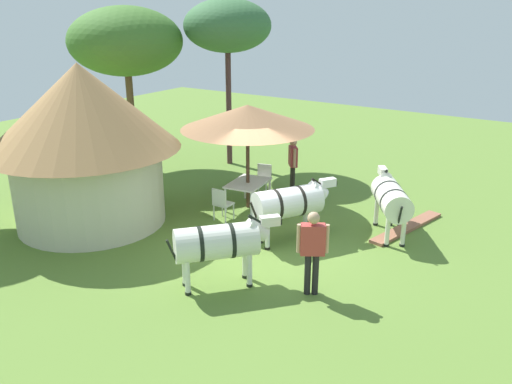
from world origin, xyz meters
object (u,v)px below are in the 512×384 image
Objects in this scene: patio_chair_near_hut at (263,177)px; patio_dining_table at (248,185)px; zebra_by_umbrella at (391,198)px; shade_umbrella at (248,117)px; zebra_nearest_camera at (289,203)px; zebra_toward_hut at (219,242)px; patio_chair_east_end at (222,202)px; guest_beside_umbrella at (293,160)px; acacia_tree_left_background at (126,42)px; standing_watcher at (313,246)px; acacia_tree_far_lawn at (227,26)px; thatched_hut at (84,137)px.

patio_dining_table is at bearing 90.00° from patio_chair_near_hut.
shade_umbrella is at bearing 152.67° from zebra_by_umbrella.
zebra_toward_hut is at bearing -60.28° from zebra_nearest_camera.
patio_chair_near_hut reaches higher than patio_dining_table.
patio_chair_east_end is 0.54× the size of guest_beside_umbrella.
zebra_toward_hut is at bearing 101.87° from patio_chair_near_hut.
patio_chair_east_end is 0.17× the size of acacia_tree_left_background.
zebra_by_umbrella is (0.37, -3.96, -1.61)m from shade_umbrella.
shade_umbrella is at bearing 90.00° from patio_chair_east_end.
standing_watcher reaches higher than patio_chair_east_end.
shade_umbrella is 1.91× the size of zebra_toward_hut.
acacia_tree_far_lawn reaches higher than patio_chair_east_end.
standing_watcher is at bearing 173.49° from guest_beside_umbrella.
acacia_tree_far_lawn is at bearing -48.64° from patio_chair_near_hut.
patio_dining_table is at bearing -42.04° from thatched_hut.
acacia_tree_far_lawn is (1.45, 3.40, 3.70)m from guest_beside_umbrella.
patio_dining_table is (3.11, -2.81, -1.64)m from thatched_hut.
zebra_by_umbrella is 4.75m from zebra_toward_hut.
acacia_tree_left_background is (5.12, 7.59, 3.28)m from zebra_toward_hut.
patio_dining_table is at bearing 179.35° from zebra_nearest_camera.
acacia_tree_left_background is at bearing -11.44° from patio_chair_near_hut.
acacia_tree_left_background is (4.27, 2.79, 1.94)m from thatched_hut.
patio_chair_east_end is (-1.20, 0.02, -0.13)m from patio_dining_table.
acacia_tree_left_background is at bearing 78.29° from patio_dining_table.
standing_watcher is at bearing -18.00° from zebra_nearest_camera.
zebra_by_umbrella is (1.56, -3.98, 0.44)m from patio_chair_east_end.
acacia_tree_far_lawn is at bearing 124.82° from patio_chair_east_end.
zebra_by_umbrella is (3.48, -6.76, -1.34)m from thatched_hut.
zebra_nearest_camera is (-1.33, -2.09, 0.34)m from patio_dining_table.
patio_chair_near_hut is 2.38m from patio_chair_east_end.
zebra_by_umbrella is 0.37× the size of acacia_tree_far_lawn.
patio_chair_near_hut is 0.54× the size of guest_beside_umbrella.
patio_dining_table is at bearing 90.00° from patio_chair_east_end.
patio_chair_east_end is 0.48× the size of zebra_toward_hut.
patio_chair_near_hut is 4.30m from zebra_by_umbrella.
standing_watcher is at bearing 64.99° from zebra_toward_hut.
standing_watcher reaches higher than patio_dining_table.
guest_beside_umbrella is 5.23m from acacia_tree_far_lawn.
shade_umbrella reaches higher than zebra_by_umbrella.
zebra_toward_hut is (-5.76, -1.58, -0.04)m from guest_beside_umbrella.
zebra_nearest_camera is 7.78m from acacia_tree_far_lawn.
patio_chair_near_hut is at bearing 136.50° from zebra_by_umbrella.
zebra_nearest_camera is at bearing 121.31° from patio_chair_near_hut.
zebra_nearest_camera reaches higher than patio_dining_table.
standing_watcher is (-0.12, -6.50, -1.25)m from thatched_hut.
thatched_hut is 2.32× the size of zebra_by_umbrella.
zebra_toward_hut reaches higher than patio_dining_table.
zebra_nearest_camera is at bearing -170.38° from zebra_by_umbrella.
patio_chair_east_end is 0.44× the size of zebra_nearest_camera.
standing_watcher is 0.86× the size of zebra_nearest_camera.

